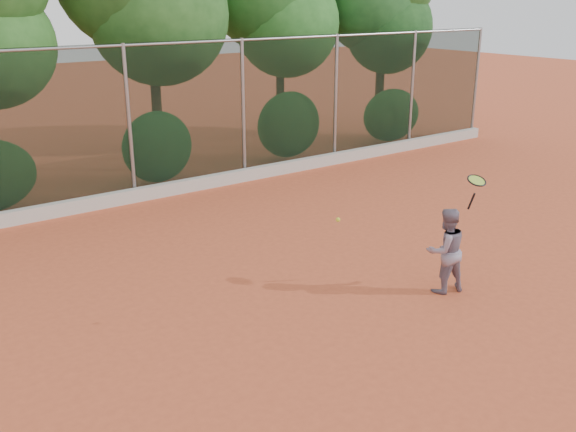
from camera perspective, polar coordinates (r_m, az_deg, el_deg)
ground at (r=9.62m, az=3.55°, el=-8.64°), size 80.00×80.00×0.00m
concrete_curb at (r=15.06m, az=-13.18°, el=1.86°), size 24.00×0.20×0.30m
tennis_player at (r=10.32m, az=13.82°, el=-2.99°), size 0.78×0.67×1.38m
chainlink_fence at (r=14.82m, az=-13.96°, el=8.35°), size 24.09×0.09×3.50m
tennis_racket at (r=10.25m, az=16.37°, el=2.84°), size 0.36×0.35×0.57m
tennis_ball_in_flight at (r=8.52m, az=4.47°, el=-0.33°), size 0.06×0.06×0.06m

